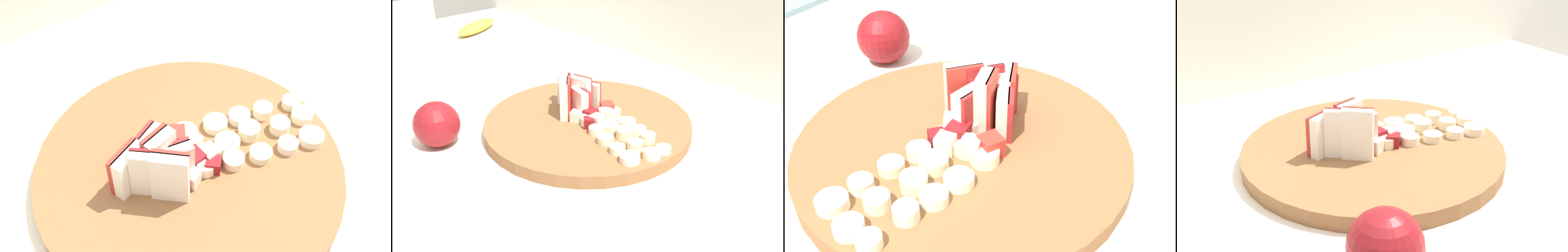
# 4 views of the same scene
# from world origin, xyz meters

# --- Properties ---
(tile_backsplash) EXTENTS (2.40, 0.04, 1.36)m
(tile_backsplash) POSITION_xyz_m (0.00, 0.44, 0.68)
(tile_backsplash) COLOR silver
(tile_backsplash) RESTS_ON ground
(cutting_board) EXTENTS (0.35, 0.35, 0.02)m
(cutting_board) POSITION_xyz_m (0.10, 0.08, 0.95)
(cutting_board) COLOR brown
(cutting_board) RESTS_ON tiled_countertop
(apple_wedge_fan) EXTENTS (0.09, 0.09, 0.07)m
(apple_wedge_fan) POSITION_xyz_m (0.06, 0.09, 0.99)
(apple_wedge_fan) COLOR maroon
(apple_wedge_fan) RESTS_ON cutting_board
(apple_dice_pile) EXTENTS (0.08, 0.08, 0.02)m
(apple_dice_pile) POSITION_xyz_m (0.11, 0.09, 0.97)
(apple_dice_pile) COLOR maroon
(apple_dice_pile) RESTS_ON cutting_board
(banana_slice_rows) EXTENTS (0.17, 0.11, 0.01)m
(banana_slice_rows) POSITION_xyz_m (0.18, 0.08, 0.96)
(banana_slice_rows) COLOR white
(banana_slice_rows) RESTS_ON cutting_board
(whole_apple) EXTENTS (0.07, 0.07, 0.07)m
(whole_apple) POSITION_xyz_m (-0.02, -0.13, 0.97)
(whole_apple) COLOR maroon
(whole_apple) RESTS_ON tiled_countertop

